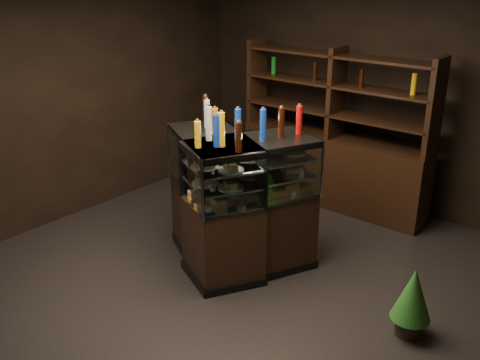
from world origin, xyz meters
name	(u,v)px	position (x,y,z in m)	size (l,w,h in m)	color
ground	(242,272)	(0.00, 0.00, 0.00)	(5.00, 5.00, 0.00)	black
room_shell	(242,81)	(0.00, 0.00, 1.94)	(5.02, 5.02, 3.01)	black
display_case	(232,224)	(-0.18, 0.06, 0.46)	(1.60, 1.41, 1.37)	black
food_display	(232,174)	(-0.17, 0.05, 1.00)	(1.24, 1.14, 0.43)	#BB8243
bottles_top	(232,124)	(-0.18, 0.06, 1.50)	(1.07, 0.99, 0.30)	#D8590A
potted_conifer	(413,293)	(1.69, 0.14, 0.40)	(0.33, 0.33, 0.70)	black
back_shelving	(332,159)	(-0.22, 2.05, 0.60)	(2.49, 0.43, 2.00)	black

